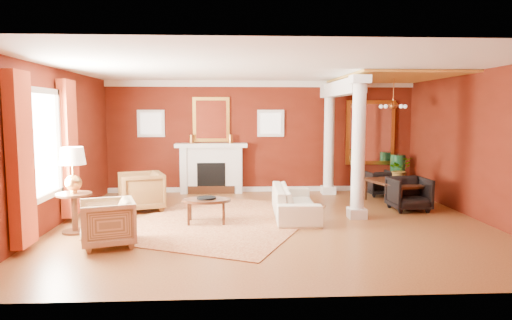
{
  "coord_description": "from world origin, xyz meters",
  "views": [
    {
      "loc": [
        -0.76,
        -8.45,
        2.1
      ],
      "look_at": [
        -0.29,
        0.49,
        1.15
      ],
      "focal_mm": 32.0,
      "sensor_mm": 36.0,
      "label": 1
    }
  ],
  "objects": [
    {
      "name": "column_back",
      "position": [
        1.7,
        3.0,
        1.43
      ],
      "size": [
        0.36,
        0.36,
        2.8
      ],
      "color": "white",
      "rests_on": "ground"
    },
    {
      "name": "green_urn",
      "position": [
        3.5,
        3.0,
        0.4
      ],
      "size": [
        0.42,
        0.42,
        1.01
      ],
      "color": "#154222",
      "rests_on": "ground"
    },
    {
      "name": "crown_trim",
      "position": [
        0.0,
        3.46,
        2.82
      ],
      "size": [
        8.0,
        0.08,
        0.16
      ],
      "primitive_type": "cube",
      "color": "white",
      "rests_on": "room_shell"
    },
    {
      "name": "sofa",
      "position": [
        0.49,
        0.52,
        0.41
      ],
      "size": [
        0.69,
        2.11,
        0.82
      ],
      "primitive_type": "imported",
      "rotation": [
        0.0,
        0.0,
        1.53
      ],
      "color": "white",
      "rests_on": "ground"
    },
    {
      "name": "amber_ceiling",
      "position": [
        2.85,
        1.75,
        2.87
      ],
      "size": [
        2.3,
        3.4,
        0.04
      ],
      "primitive_type": "cube",
      "color": "gold",
      "rests_on": "room_shell"
    },
    {
      "name": "ground",
      "position": [
        0.0,
        0.0,
        0.0
      ],
      "size": [
        8.0,
        8.0,
        0.0
      ],
      "primitive_type": "plane",
      "color": "brown",
      "rests_on": "ground"
    },
    {
      "name": "dining_chair_near",
      "position": [
        3.0,
        0.94,
        0.39
      ],
      "size": [
        0.8,
        0.76,
        0.79
      ],
      "primitive_type": "imported",
      "rotation": [
        0.0,
        0.0,
        0.05
      ],
      "color": "black",
      "rests_on": "ground"
    },
    {
      "name": "armchair_leopard",
      "position": [
        -2.7,
        1.23,
        0.45
      ],
      "size": [
        1.07,
        1.1,
        0.91
      ],
      "primitive_type": "imported",
      "rotation": [
        0.0,
        0.0,
        -1.24
      ],
      "color": "black",
      "rests_on": "ground"
    },
    {
      "name": "flank_window_right",
      "position": [
        0.25,
        3.46,
        1.8
      ],
      "size": [
        0.7,
        0.07,
        0.7
      ],
      "color": "white",
      "rests_on": "room_shell"
    },
    {
      "name": "fireplace",
      "position": [
        -1.3,
        3.32,
        0.65
      ],
      "size": [
        1.85,
        0.42,
        1.29
      ],
      "color": "white",
      "rests_on": "ground"
    },
    {
      "name": "dining_chair_far",
      "position": [
        2.94,
        2.75,
        0.35
      ],
      "size": [
        0.75,
        0.71,
        0.69
      ],
      "primitive_type": "imported",
      "rotation": [
        0.0,
        0.0,
        3.27
      ],
      "color": "black",
      "rests_on": "ground"
    },
    {
      "name": "coffee_table",
      "position": [
        -1.25,
        0.03,
        0.42
      ],
      "size": [
        0.92,
        0.92,
        0.47
      ],
      "rotation": [
        0.0,
        0.0,
        -0.17
      ],
      "color": "#32180E",
      "rests_on": "ground"
    },
    {
      "name": "overmantel_mirror",
      "position": [
        -1.3,
        3.45,
        1.9
      ],
      "size": [
        0.95,
        0.07,
        1.15
      ],
      "color": "gold",
      "rests_on": "fireplace"
    },
    {
      "name": "room_shell",
      "position": [
        0.0,
        0.0,
        2.02
      ],
      "size": [
        8.04,
        7.04,
        2.92
      ],
      "color": "#5D1A0C",
      "rests_on": "ground"
    },
    {
      "name": "column_front",
      "position": [
        1.7,
        0.3,
        1.43
      ],
      "size": [
        0.36,
        0.36,
        2.8
      ],
      "color": "white",
      "rests_on": "ground"
    },
    {
      "name": "flank_window_left",
      "position": [
        -2.85,
        3.46,
        1.8
      ],
      "size": [
        0.7,
        0.07,
        0.7
      ],
      "color": "white",
      "rests_on": "room_shell"
    },
    {
      "name": "armchair_stripe",
      "position": [
        -2.72,
        -1.36,
        0.41
      ],
      "size": [
        0.95,
        0.98,
        0.81
      ],
      "primitive_type": "imported",
      "rotation": [
        0.0,
        0.0,
        -1.26
      ],
      "color": "tan",
      "rests_on": "ground"
    },
    {
      "name": "dining_table",
      "position": [
        2.96,
        1.58,
        0.42
      ],
      "size": [
        0.9,
        1.6,
        0.84
      ],
      "primitive_type": "imported",
      "rotation": [
        0.0,
        0.0,
        1.83
      ],
      "color": "#32180E",
      "rests_on": "ground"
    },
    {
      "name": "base_trim",
      "position": [
        0.0,
        3.46,
        0.06
      ],
      "size": [
        8.0,
        0.08,
        0.12
      ],
      "primitive_type": "cube",
      "color": "white",
      "rests_on": "ground"
    },
    {
      "name": "dining_mirror",
      "position": [
        2.9,
        3.45,
        1.55
      ],
      "size": [
        1.3,
        0.07,
        1.7
      ],
      "color": "gold",
      "rests_on": "room_shell"
    },
    {
      "name": "header_beam",
      "position": [
        1.7,
        1.9,
        2.62
      ],
      "size": [
        0.3,
        3.2,
        0.32
      ],
      "primitive_type": "cube",
      "color": "white",
      "rests_on": "column_front"
    },
    {
      "name": "left_window",
      "position": [
        -3.89,
        -0.6,
        1.42
      ],
      "size": [
        0.21,
        2.55,
        2.6
      ],
      "color": "white",
      "rests_on": "room_shell"
    },
    {
      "name": "side_table",
      "position": [
        -3.5,
        -0.52,
        1.01
      ],
      "size": [
        0.6,
        0.6,
        1.5
      ],
      "rotation": [
        0.0,
        0.0,
        -0.36
      ],
      "color": "#32180E",
      "rests_on": "ground"
    },
    {
      "name": "chandelier",
      "position": [
        2.9,
        1.8,
        2.25
      ],
      "size": [
        0.6,
        0.62,
        0.75
      ],
      "color": "#BD803B",
      "rests_on": "room_shell"
    },
    {
      "name": "potted_plant",
      "position": [
        3.0,
        1.55,
        1.06
      ],
      "size": [
        0.65,
        0.69,
        0.43
      ],
      "primitive_type": "imported",
      "rotation": [
        0.0,
        0.0,
        0.34
      ],
      "color": "#26591E",
      "rests_on": "dining_table"
    },
    {
      "name": "rug",
      "position": [
        -0.97,
        0.23,
        0.01
      ],
      "size": [
        4.6,
        5.12,
        0.02
      ],
      "primitive_type": "cube",
      "rotation": [
        0.0,
        0.0,
        -0.43
      ],
      "color": "maroon",
      "rests_on": "ground"
    },
    {
      "name": "coffee_book",
      "position": [
        -1.32,
        -0.01,
        0.57
      ],
      "size": [
        0.13,
        0.1,
        0.21
      ],
      "primitive_type": "imported",
      "rotation": [
        0.0,
        0.0,
        0.61
      ],
      "color": "#32180E",
      "rests_on": "coffee_table"
    }
  ]
}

